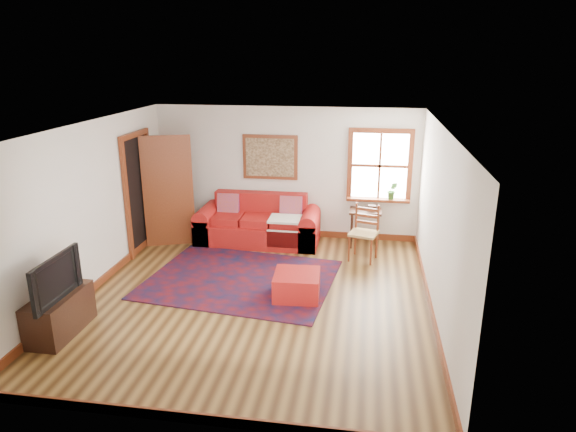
% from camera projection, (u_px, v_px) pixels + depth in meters
% --- Properties ---
extents(ground, '(5.50, 5.50, 0.00)m').
position_uv_depth(ground, '(257.00, 297.00, 7.56)').
color(ground, '#442A12').
rests_on(ground, ground).
extents(room_envelope, '(5.04, 5.54, 2.52)m').
position_uv_depth(room_envelope, '(255.00, 188.00, 7.07)').
color(room_envelope, silver).
rests_on(room_envelope, ground).
extents(window, '(1.18, 0.20, 1.38)m').
position_uv_depth(window, '(381.00, 173.00, 9.44)').
color(window, white).
rests_on(window, ground).
extents(doorway, '(0.89, 1.08, 2.14)m').
position_uv_depth(doorway, '(157.00, 190.00, 9.23)').
color(doorway, black).
rests_on(doorway, ground).
extents(framed_artwork, '(1.05, 0.07, 0.85)m').
position_uv_depth(framed_artwork, '(270.00, 157.00, 9.68)').
color(framed_artwork, brown).
rests_on(framed_artwork, ground).
extents(persian_rug, '(3.10, 2.60, 0.02)m').
position_uv_depth(persian_rug, '(241.00, 279.00, 8.14)').
color(persian_rug, '#510B10').
rests_on(persian_rug, ground).
extents(red_leather_sofa, '(2.28, 0.94, 0.89)m').
position_uv_depth(red_leather_sofa, '(259.00, 226.00, 9.71)').
color(red_leather_sofa, '#AA1716').
rests_on(red_leather_sofa, ground).
extents(red_ottoman, '(0.69, 0.69, 0.37)m').
position_uv_depth(red_ottoman, '(297.00, 285.00, 7.50)').
color(red_ottoman, '#AA1716').
rests_on(red_ottoman, ground).
extents(side_table, '(0.58, 0.43, 0.69)m').
position_uv_depth(side_table, '(365.00, 217.00, 9.40)').
color(side_table, '#321A10').
rests_on(side_table, ground).
extents(ladder_back_chair, '(0.54, 0.53, 0.96)m').
position_uv_depth(ladder_back_chair, '(365.00, 230.00, 8.83)').
color(ladder_back_chair, tan).
rests_on(ladder_back_chair, ground).
extents(media_cabinet, '(0.44, 0.98, 0.54)m').
position_uv_depth(media_cabinet, '(60.00, 314.00, 6.52)').
color(media_cabinet, '#321A10').
rests_on(media_cabinet, ground).
extents(television, '(0.13, 0.99, 0.57)m').
position_uv_depth(television, '(49.00, 278.00, 6.23)').
color(television, black).
rests_on(television, media_cabinet).
extents(candle_hurricane, '(0.12, 0.12, 0.18)m').
position_uv_depth(candle_hurricane, '(77.00, 276.00, 6.78)').
color(candle_hurricane, silver).
rests_on(candle_hurricane, media_cabinet).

